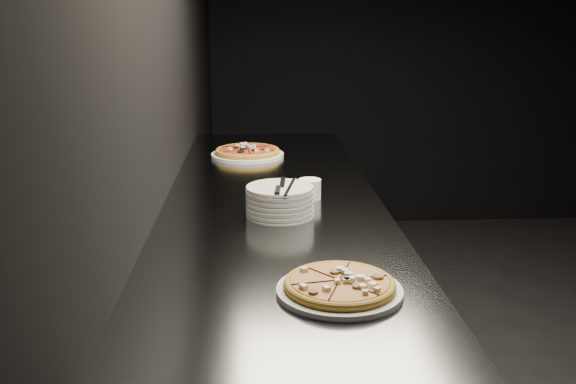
{
  "coord_description": "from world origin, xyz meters",
  "views": [
    {
      "loc": [
        -2.19,
        -2.17,
        1.53
      ],
      "look_at": [
        -2.08,
        -0.09,
        0.96
      ],
      "focal_mm": 40.0,
      "sensor_mm": 36.0,
      "label": 1
    }
  ],
  "objects_px": {
    "plate_stack": "(280,201)",
    "pizza_tomato": "(248,152)",
    "counter": "(273,315)",
    "cutlery": "(283,187)",
    "ramekin": "(310,188)",
    "pizza_mushroom": "(340,286)"
  },
  "relations": [
    {
      "from": "ramekin",
      "to": "plate_stack",
      "type": "bearing_deg",
      "value": -120.66
    },
    {
      "from": "counter",
      "to": "pizza_mushroom",
      "type": "relative_size",
      "value": 8.15
    },
    {
      "from": "counter",
      "to": "cutlery",
      "type": "relative_size",
      "value": 11.0
    },
    {
      "from": "plate_stack",
      "to": "pizza_mushroom",
      "type": "bearing_deg",
      "value": -79.48
    },
    {
      "from": "counter",
      "to": "pizza_mushroom",
      "type": "distance_m",
      "value": 0.96
    },
    {
      "from": "plate_stack",
      "to": "ramekin",
      "type": "distance_m",
      "value": 0.22
    },
    {
      "from": "counter",
      "to": "cutlery",
      "type": "height_order",
      "value": "cutlery"
    },
    {
      "from": "plate_stack",
      "to": "pizza_tomato",
      "type": "bearing_deg",
      "value": 97.09
    },
    {
      "from": "pizza_mushroom",
      "to": "pizza_tomato",
      "type": "height_order",
      "value": "pizza_tomato"
    },
    {
      "from": "plate_stack",
      "to": "cutlery",
      "type": "height_order",
      "value": "cutlery"
    },
    {
      "from": "cutlery",
      "to": "plate_stack",
      "type": "bearing_deg",
      "value": 122.68
    },
    {
      "from": "counter",
      "to": "pizza_tomato",
      "type": "bearing_deg",
      "value": 98.06
    },
    {
      "from": "cutlery",
      "to": "pizza_tomato",
      "type": "bearing_deg",
      "value": 102.56
    },
    {
      "from": "cutlery",
      "to": "ramekin",
      "type": "distance_m",
      "value": 0.23
    },
    {
      "from": "pizza_tomato",
      "to": "plate_stack",
      "type": "height_order",
      "value": "plate_stack"
    },
    {
      "from": "pizza_mushroom",
      "to": "plate_stack",
      "type": "relative_size",
      "value": 1.41
    },
    {
      "from": "pizza_tomato",
      "to": "plate_stack",
      "type": "relative_size",
      "value": 1.8
    },
    {
      "from": "pizza_mushroom",
      "to": "plate_stack",
      "type": "bearing_deg",
      "value": 100.52
    },
    {
      "from": "counter",
      "to": "cutlery",
      "type": "distance_m",
      "value": 0.61
    },
    {
      "from": "counter",
      "to": "plate_stack",
      "type": "distance_m",
      "value": 0.56
    },
    {
      "from": "counter",
      "to": "cutlery",
      "type": "bearing_deg",
      "value": -84.04
    },
    {
      "from": "pizza_mushroom",
      "to": "cutlery",
      "type": "xyz_separation_m",
      "value": [
        -0.1,
        0.59,
        0.08
      ]
    }
  ]
}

